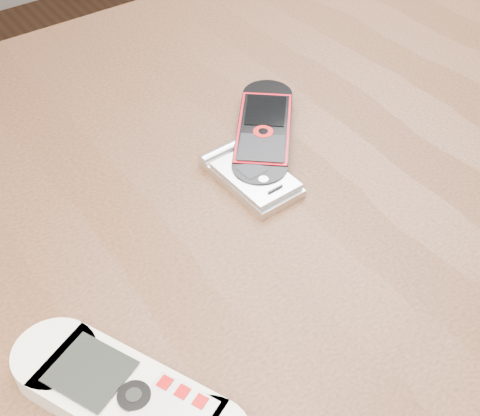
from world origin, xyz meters
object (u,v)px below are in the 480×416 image
Objects in this scene: nokia_white at (127,399)px; nokia_black_red at (264,132)px; motorola_razr at (253,177)px; table at (236,298)px.

nokia_black_red is at bearing 11.76° from nokia_white.
nokia_black_red is (0.24, 0.18, -0.00)m from nokia_white.
nokia_black_red reaches higher than motorola_razr.
nokia_white is at bearing -146.46° from table.
nokia_white is 1.85× the size of motorola_razr.
nokia_white is at bearing -103.24° from nokia_black_red.
motorola_razr is at bearing 9.32° from nokia_white.
nokia_black_red is 1.71× the size of motorola_razr.
nokia_black_red is at bearing 41.22° from table.
nokia_white reaches higher than motorola_razr.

